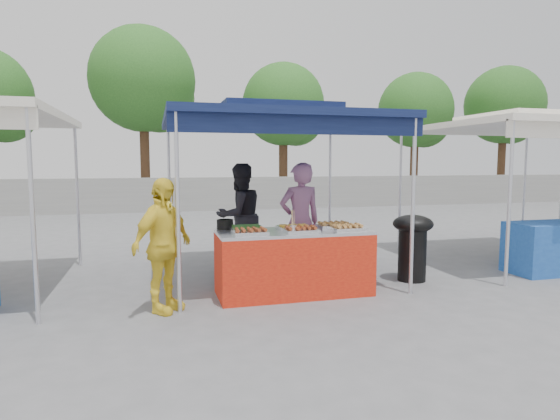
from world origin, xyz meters
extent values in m
plane|color=slate|center=(0.00, 0.00, 0.00)|extent=(80.00, 80.00, 0.00)
cube|color=gray|center=(0.00, 11.00, 0.60)|extent=(40.00, 0.25, 1.20)
cylinder|color=silver|center=(-1.50, -0.50, 1.15)|extent=(0.05, 0.05, 2.30)
cylinder|color=silver|center=(1.50, -0.50, 1.15)|extent=(0.05, 0.05, 2.30)
cylinder|color=silver|center=(-1.50, 2.50, 1.15)|extent=(0.05, 0.05, 2.30)
cylinder|color=silver|center=(1.50, 2.50, 1.15)|extent=(0.05, 0.05, 2.30)
cube|color=#121D49|center=(0.00, 1.00, 2.35)|extent=(3.20, 3.20, 0.10)
cube|color=#121D49|center=(0.00, 1.00, 2.48)|extent=(1.65, 1.65, 0.18)
cube|color=#121D49|center=(0.00, -0.50, 2.20)|extent=(3.20, 0.04, 0.25)
cylinder|color=silver|center=(-3.00, -0.50, 1.15)|extent=(0.05, 0.05, 2.30)
cylinder|color=silver|center=(-3.00, 2.50, 1.15)|extent=(0.05, 0.05, 2.30)
cylinder|color=silver|center=(3.00, -0.50, 1.15)|extent=(0.05, 0.05, 2.30)
cylinder|color=silver|center=(3.00, 2.50, 1.15)|extent=(0.05, 0.05, 2.30)
cylinder|color=silver|center=(6.00, 2.50, 1.15)|extent=(0.05, 0.05, 2.30)
cube|color=white|center=(4.50, 1.00, 2.35)|extent=(3.20, 3.20, 0.10)
cube|color=white|center=(4.50, 1.00, 2.48)|extent=(1.65, 1.65, 0.18)
sphere|color=#2F6A23|center=(-7.06, 13.57, 3.63)|extent=(2.35, 2.35, 2.35)
cylinder|color=#492E1C|center=(-2.09, 13.38, 2.22)|extent=(0.36, 0.36, 4.43)
sphere|color=#2F6A23|center=(-2.09, 13.38, 4.94)|extent=(4.05, 4.05, 4.05)
sphere|color=#2F6A23|center=(-1.49, 13.58, 4.31)|extent=(2.79, 2.79, 2.79)
cylinder|color=#492E1C|center=(3.43, 12.86, 1.84)|extent=(0.36, 0.36, 3.68)
sphere|color=#2F6A23|center=(3.43, 12.86, 4.10)|extent=(3.36, 3.36, 3.36)
sphere|color=#2F6A23|center=(4.03, 13.06, 3.57)|extent=(2.31, 2.31, 2.31)
cylinder|color=#492E1C|center=(9.77, 13.30, 1.84)|extent=(0.36, 0.36, 3.67)
sphere|color=#2F6A23|center=(9.77, 13.30, 4.09)|extent=(3.36, 3.36, 3.36)
sphere|color=#2F6A23|center=(10.37, 13.50, 3.57)|extent=(2.31, 2.31, 2.31)
cylinder|color=#492E1C|center=(14.51, 13.28, 2.00)|extent=(0.36, 0.36, 4.00)
sphere|color=#2F6A23|center=(14.51, 13.28, 4.46)|extent=(3.66, 3.66, 3.66)
sphere|color=#2F6A23|center=(15.11, 13.48, 3.89)|extent=(2.52, 2.52, 2.52)
cube|color=red|center=(0.00, -0.10, 0.40)|extent=(2.00, 0.80, 0.81)
cube|color=silver|center=(0.00, -0.10, 0.83)|extent=(2.00, 0.80, 0.04)
cube|color=white|center=(-0.63, -0.34, 0.88)|extent=(0.42, 0.30, 0.05)
cube|color=brown|center=(-0.63, -0.34, 0.91)|extent=(0.35, 0.25, 0.02)
cube|color=white|center=(0.02, -0.34, 0.88)|extent=(0.42, 0.30, 0.05)
cube|color=brown|center=(0.02, -0.34, 0.91)|extent=(0.35, 0.25, 0.02)
cube|color=white|center=(0.66, -0.32, 0.88)|extent=(0.42, 0.30, 0.05)
cube|color=#C58943|center=(0.66, -0.32, 0.91)|extent=(0.35, 0.25, 0.02)
cube|color=white|center=(-0.61, 0.00, 0.88)|extent=(0.42, 0.30, 0.05)
cube|color=#2B6221|center=(-0.61, 0.00, 0.91)|extent=(0.35, 0.25, 0.02)
cube|color=white|center=(0.02, -0.04, 0.88)|extent=(0.42, 0.30, 0.05)
cube|color=yellow|center=(0.02, -0.04, 0.91)|extent=(0.35, 0.25, 0.02)
cube|color=white|center=(0.58, -0.03, 0.88)|extent=(0.42, 0.30, 0.05)
cube|color=#C58943|center=(0.58, -0.03, 0.91)|extent=(0.35, 0.25, 0.02)
cylinder|color=black|center=(-0.85, 0.26, 0.91)|extent=(0.22, 0.22, 0.13)
cylinder|color=silver|center=(-0.09, -0.38, 0.90)|extent=(0.09, 0.09, 0.11)
cylinder|color=black|center=(1.89, 0.13, 0.39)|extent=(0.40, 0.40, 0.79)
ellipsoid|color=black|center=(1.89, 0.13, 0.85)|extent=(0.58, 0.58, 0.26)
cube|color=#163AB7|center=(-0.25, 0.65, 0.15)|extent=(0.51, 0.35, 0.30)
cube|color=#163AB7|center=(0.38, 0.50, 0.15)|extent=(0.49, 0.34, 0.29)
cube|color=#163AB7|center=(0.38, 0.50, 0.42)|extent=(0.45, 0.31, 0.27)
imported|color=#9B628E|center=(0.30, 0.59, 0.87)|extent=(0.67, 0.47, 1.74)
imported|color=black|center=(-0.41, 1.64, 0.86)|extent=(1.02, 0.92, 1.72)
imported|color=yellow|center=(-1.67, -0.42, 0.78)|extent=(0.90, 0.93, 1.57)
camera|label=1|loc=(-1.74, -5.91, 1.74)|focal=30.00mm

